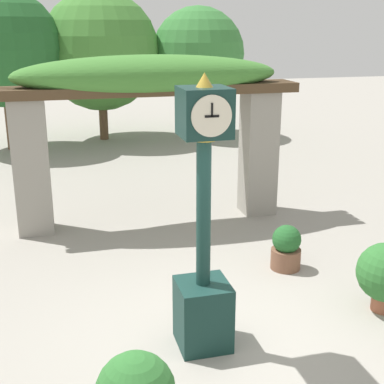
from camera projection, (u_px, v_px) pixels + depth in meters
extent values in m
plane|color=gray|center=(217.00, 339.00, 6.42)|extent=(60.00, 60.00, 0.00)
cube|color=#14332D|center=(203.00, 314.00, 6.22)|extent=(0.59, 0.59, 0.79)
cylinder|color=#14332D|center=(204.00, 215.00, 5.85)|extent=(0.16, 0.16, 1.66)
cylinder|color=gold|center=(204.00, 138.00, 5.59)|extent=(0.26, 0.26, 0.04)
cube|color=#14332D|center=(204.00, 112.00, 5.51)|extent=(0.51, 0.51, 0.51)
cylinder|color=beige|center=(212.00, 116.00, 5.27)|extent=(0.42, 0.02, 0.42)
cylinder|color=beige|center=(198.00, 108.00, 5.76)|extent=(0.42, 0.02, 0.42)
cube|color=black|center=(212.00, 116.00, 5.25)|extent=(0.15, 0.01, 0.02)
cube|color=black|center=(212.00, 110.00, 5.24)|extent=(0.02, 0.01, 0.13)
cone|color=gold|center=(204.00, 80.00, 5.41)|extent=(0.18, 0.18, 0.15)
cube|color=gray|center=(32.00, 167.00, 9.44)|extent=(0.61, 0.61, 2.42)
cube|color=gray|center=(258.00, 153.00, 10.48)|extent=(0.61, 0.61, 2.42)
cube|color=#4C3823|center=(152.00, 92.00, 9.29)|extent=(5.50, 0.15, 0.17)
cube|color=#4C3823|center=(150.00, 90.00, 9.48)|extent=(5.50, 0.15, 0.17)
cube|color=#4C3823|center=(148.00, 89.00, 9.67)|extent=(5.50, 0.15, 0.17)
cube|color=#4C3823|center=(146.00, 88.00, 9.86)|extent=(5.50, 0.15, 0.17)
ellipsoid|color=#427F33|center=(149.00, 75.00, 9.49)|extent=(4.78, 1.21, 0.70)
cylinder|color=#9E563D|center=(383.00, 301.00, 7.05)|extent=(0.31, 0.31, 0.26)
cylinder|color=brown|center=(286.00, 259.00, 8.25)|extent=(0.46, 0.46, 0.32)
sphere|color=#235B28|center=(287.00, 239.00, 8.16)|extent=(0.44, 0.44, 0.44)
cylinder|color=brown|center=(10.00, 120.00, 16.03)|extent=(0.28, 0.28, 1.79)
sphere|color=#235B28|center=(3.00, 48.00, 15.41)|extent=(3.40, 3.40, 3.40)
cylinder|color=brown|center=(103.00, 116.00, 17.46)|extent=(0.28, 0.28, 1.52)
sphere|color=#427F33|center=(100.00, 51.00, 16.84)|extent=(3.72, 3.72, 3.72)
cylinder|color=brown|center=(198.00, 111.00, 18.10)|extent=(0.28, 0.28, 1.64)
sphere|color=#387A38|center=(198.00, 54.00, 17.54)|extent=(3.04, 3.04, 3.04)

